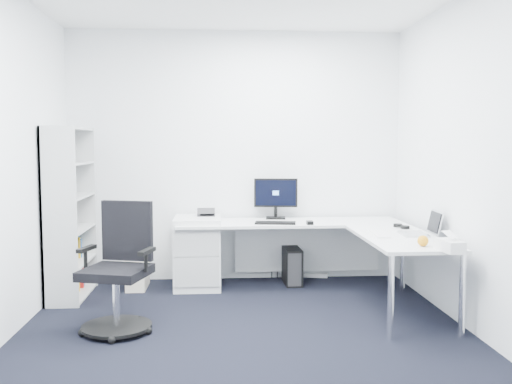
{
  "coord_description": "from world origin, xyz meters",
  "views": [
    {
      "loc": [
        -0.21,
        -4.13,
        1.5
      ],
      "look_at": [
        0.15,
        1.05,
        1.05
      ],
      "focal_mm": 40.0,
      "sensor_mm": 36.0,
      "label": 1
    }
  ],
  "objects": [
    {
      "name": "laptop",
      "position": [
        1.54,
        0.78,
        0.79
      ],
      "size": [
        0.33,
        0.33,
        0.22
      ],
      "primitive_type": null,
      "rotation": [
        0.0,
        0.0,
        -0.06
      ],
      "color": "#B8BABF",
      "rests_on": "l_desk"
    },
    {
      "name": "power_strip",
      "position": [
        0.83,
        2.09,
        0.02
      ],
      "size": [
        0.39,
        0.14,
        0.04
      ],
      "primitive_type": "cube",
      "rotation": [
        0.0,
        0.0,
        -0.2
      ],
      "color": "white",
      "rests_on": "ground"
    },
    {
      "name": "drawer_pedestal",
      "position": [
        -0.41,
        1.75,
        0.37
      ],
      "size": [
        0.48,
        0.59,
        0.73
      ],
      "primitive_type": "cube",
      "color": "silver",
      "rests_on": "ground"
    },
    {
      "name": "task_chair",
      "position": [
        -1.01,
        0.34,
        0.51
      ],
      "size": [
        0.71,
        0.71,
        1.03
      ],
      "primitive_type": null,
      "rotation": [
        0.0,
        0.0,
        -0.28
      ],
      "color": "black",
      "rests_on": "ground"
    },
    {
      "name": "wall_right",
      "position": [
        1.8,
        0.0,
        1.35
      ],
      "size": [
        0.02,
        4.2,
        2.7
      ],
      "primitive_type": "cube",
      "color": "white",
      "rests_on": "ground"
    },
    {
      "name": "wall_back",
      "position": [
        0.0,
        2.1,
        1.35
      ],
      "size": [
        3.6,
        0.02,
        2.7
      ],
      "primitive_type": "cube",
      "color": "white",
      "rests_on": "ground"
    },
    {
      "name": "black_pc_tower",
      "position": [
        0.59,
        1.81,
        0.19
      ],
      "size": [
        0.18,
        0.4,
        0.38
      ],
      "primitive_type": "cube",
      "rotation": [
        0.0,
        0.0,
        0.03
      ],
      "color": "black",
      "rests_on": "ground"
    },
    {
      "name": "headphones",
      "position": [
        1.56,
        1.2,
        0.71
      ],
      "size": [
        0.16,
        0.22,
        0.05
      ],
      "primitive_type": null,
      "rotation": [
        0.0,
        0.0,
        0.2
      ],
      "color": "black",
      "rests_on": "l_desk"
    },
    {
      "name": "ground",
      "position": [
        0.0,
        0.0,
        0.0
      ],
      "size": [
        4.2,
        4.2,
        0.0
      ],
      "primitive_type": "plane",
      "color": "black"
    },
    {
      "name": "wall_front",
      "position": [
        0.0,
        -2.1,
        1.35
      ],
      "size": [
        3.6,
        0.02,
        2.7
      ],
      "primitive_type": "cube",
      "color": "white",
      "rests_on": "ground"
    },
    {
      "name": "tissue_box",
      "position": [
        1.54,
        -0.01,
        0.73
      ],
      "size": [
        0.16,
        0.27,
        0.09
      ],
      "primitive_type": "cube",
      "rotation": [
        0.0,
        0.0,
        0.12
      ],
      "color": "white",
      "rests_on": "l_desk"
    },
    {
      "name": "orange_fruit",
      "position": [
        1.42,
        0.22,
        0.73
      ],
      "size": [
        0.09,
        0.09,
        0.09
      ],
      "primitive_type": "sphere",
      "color": "orange",
      "rests_on": "l_desk"
    },
    {
      "name": "beige_pc_tower",
      "position": [
        -1.03,
        1.75,
        0.21
      ],
      "size": [
        0.2,
        0.43,
        0.41
      ],
      "primitive_type": "cube",
      "rotation": [
        0.0,
        0.0,
        -0.01
      ],
      "color": "beige",
      "rests_on": "ground"
    },
    {
      "name": "l_desk",
      "position": [
        0.55,
        1.4,
        0.34
      ],
      "size": [
        2.34,
        1.31,
        0.68
      ],
      "primitive_type": null,
      "color": "silver",
      "rests_on": "ground"
    },
    {
      "name": "white_keyboard",
      "position": [
        1.24,
        0.81,
        0.69
      ],
      "size": [
        0.16,
        0.43,
        0.01
      ],
      "primitive_type": "cube",
      "rotation": [
        0.0,
        0.0,
        -0.09
      ],
      "color": "white",
      "rests_on": "l_desk"
    },
    {
      "name": "desk_phone",
      "position": [
        -0.32,
        1.87,
        0.75
      ],
      "size": [
        0.19,
        0.19,
        0.13
      ],
      "primitive_type": null,
      "rotation": [
        0.0,
        0.0,
        0.03
      ],
      "color": "#28282A",
      "rests_on": "l_desk"
    },
    {
      "name": "monitor",
      "position": [
        0.43,
        1.95,
        0.91
      ],
      "size": [
        0.48,
        0.2,
        0.45
      ],
      "primitive_type": null,
      "rotation": [
        0.0,
        0.0,
        -0.11
      ],
      "color": "black",
      "rests_on": "l_desk"
    },
    {
      "name": "black_keyboard",
      "position": [
        0.38,
        1.55,
        0.69
      ],
      "size": [
        0.42,
        0.21,
        0.02
      ],
      "primitive_type": "cube",
      "rotation": [
        0.0,
        0.0,
        -0.16
      ],
      "color": "black",
      "rests_on": "l_desk"
    },
    {
      "name": "mouse",
      "position": [
        0.72,
        1.49,
        0.7
      ],
      "size": [
        0.06,
        0.11,
        0.03
      ],
      "primitive_type": "cube",
      "rotation": [
        0.0,
        0.0,
        -0.02
      ],
      "color": "black",
      "rests_on": "l_desk"
    },
    {
      "name": "bookshelf",
      "position": [
        -1.62,
        1.45,
        0.83
      ],
      "size": [
        0.32,
        0.83,
        1.65
      ],
      "primitive_type": null,
      "color": "#B4B7B7",
      "rests_on": "ground"
    }
  ]
}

